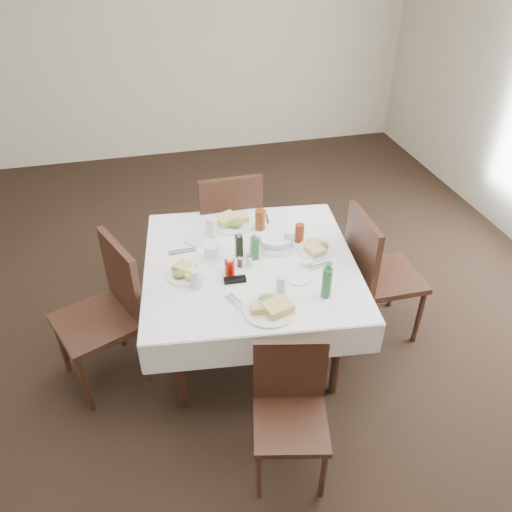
% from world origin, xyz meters
% --- Properties ---
extents(ground_plane, '(7.00, 7.00, 0.00)m').
position_xyz_m(ground_plane, '(0.00, 0.00, 0.00)').
color(ground_plane, black).
extents(room_shell, '(6.04, 7.04, 2.80)m').
position_xyz_m(room_shell, '(0.00, 0.00, 1.71)').
color(room_shell, beige).
rests_on(room_shell, ground).
extents(dining_table, '(1.53, 1.53, 0.76)m').
position_xyz_m(dining_table, '(0.19, -0.13, 0.68)').
color(dining_table, black).
rests_on(dining_table, ground).
extents(chair_north, '(0.49, 0.49, 1.03)m').
position_xyz_m(chair_north, '(0.20, 0.68, 0.59)').
color(chair_north, black).
rests_on(chair_north, ground).
extents(chair_south, '(0.48, 0.48, 0.84)m').
position_xyz_m(chair_south, '(0.20, -1.07, 0.48)').
color(chair_south, black).
rests_on(chair_south, ground).
extents(chair_east, '(0.48, 0.48, 1.01)m').
position_xyz_m(chair_east, '(1.09, -0.18, 0.58)').
color(chair_east, black).
rests_on(chair_east, ground).
extents(chair_west, '(0.63, 0.63, 1.02)m').
position_xyz_m(chair_west, '(-0.74, -0.15, 0.58)').
color(chair_west, black).
rests_on(chair_west, ground).
extents(meal_north, '(0.31, 0.31, 0.07)m').
position_xyz_m(meal_north, '(0.17, 0.34, 0.79)').
color(meal_north, white).
rests_on(meal_north, dining_table).
extents(meal_south, '(0.31, 0.31, 0.07)m').
position_xyz_m(meal_south, '(0.20, -0.63, 0.79)').
color(meal_south, white).
rests_on(meal_south, dining_table).
extents(meal_east, '(0.25, 0.25, 0.05)m').
position_xyz_m(meal_east, '(0.66, -0.12, 0.78)').
color(meal_east, white).
rests_on(meal_east, dining_table).
extents(meal_west, '(0.24, 0.24, 0.05)m').
position_xyz_m(meal_west, '(-0.24, -0.18, 0.78)').
color(meal_west, white).
rests_on(meal_west, dining_table).
extents(side_plate_a, '(0.18, 0.18, 0.01)m').
position_xyz_m(side_plate_a, '(-0.10, 0.21, 0.77)').
color(side_plate_a, white).
rests_on(side_plate_a, dining_table).
extents(side_plate_b, '(0.17, 0.17, 0.01)m').
position_xyz_m(side_plate_b, '(0.45, -0.38, 0.77)').
color(side_plate_b, white).
rests_on(side_plate_b, dining_table).
extents(water_n, '(0.08, 0.08, 0.14)m').
position_xyz_m(water_n, '(0.00, 0.23, 0.83)').
color(water_n, silver).
rests_on(water_n, dining_table).
extents(water_s, '(0.06, 0.06, 0.12)m').
position_xyz_m(water_s, '(0.30, -0.48, 0.82)').
color(water_s, silver).
rests_on(water_s, dining_table).
extents(water_e, '(0.07, 0.07, 0.13)m').
position_xyz_m(water_e, '(0.49, -0.03, 0.83)').
color(water_e, silver).
rests_on(water_e, dining_table).
extents(water_w, '(0.07, 0.07, 0.13)m').
position_xyz_m(water_w, '(-0.19, -0.31, 0.83)').
color(water_w, silver).
rests_on(water_w, dining_table).
extents(iced_tea_a, '(0.07, 0.07, 0.15)m').
position_xyz_m(iced_tea_a, '(0.35, 0.24, 0.84)').
color(iced_tea_a, maroon).
rests_on(iced_tea_a, dining_table).
extents(iced_tea_b, '(0.06, 0.06, 0.13)m').
position_xyz_m(iced_tea_b, '(0.58, 0.02, 0.83)').
color(iced_tea_b, maroon).
rests_on(iced_tea_b, dining_table).
extents(bread_basket, '(0.24, 0.24, 0.08)m').
position_xyz_m(bread_basket, '(0.40, -0.00, 0.80)').
color(bread_basket, silver).
rests_on(bread_basket, dining_table).
extents(oil_cruet_dark, '(0.05, 0.05, 0.20)m').
position_xyz_m(oil_cruet_dark, '(0.14, -0.05, 0.85)').
color(oil_cruet_dark, black).
rests_on(oil_cruet_dark, dining_table).
extents(oil_cruet_green, '(0.05, 0.05, 0.20)m').
position_xyz_m(oil_cruet_green, '(0.23, -0.10, 0.85)').
color(oil_cruet_green, '#266232').
rests_on(oil_cruet_green, dining_table).
extents(ketchup_bottle, '(0.06, 0.06, 0.13)m').
position_xyz_m(ketchup_bottle, '(0.04, -0.24, 0.82)').
color(ketchup_bottle, '#A40D01').
rests_on(ketchup_bottle, dining_table).
extents(salt_shaker, '(0.04, 0.04, 0.08)m').
position_xyz_m(salt_shaker, '(0.18, -0.18, 0.80)').
color(salt_shaker, white).
rests_on(salt_shaker, dining_table).
extents(pepper_shaker, '(0.03, 0.03, 0.08)m').
position_xyz_m(pepper_shaker, '(0.12, -0.17, 0.80)').
color(pepper_shaker, '#3C301C').
rests_on(pepper_shaker, dining_table).
extents(coffee_mug, '(0.14, 0.14, 0.10)m').
position_xyz_m(coffee_mug, '(-0.05, -0.04, 0.81)').
color(coffee_mug, white).
rests_on(coffee_mug, dining_table).
extents(sunglasses, '(0.14, 0.05, 0.03)m').
position_xyz_m(sunglasses, '(0.05, -0.32, 0.78)').
color(sunglasses, black).
rests_on(sunglasses, dining_table).
extents(green_bottle, '(0.06, 0.06, 0.23)m').
position_xyz_m(green_bottle, '(0.56, -0.58, 0.87)').
color(green_bottle, '#266232').
rests_on(green_bottle, dining_table).
extents(sugar_caddy, '(0.08, 0.05, 0.04)m').
position_xyz_m(sugar_caddy, '(0.54, -0.27, 0.78)').
color(sugar_caddy, white).
rests_on(sugar_caddy, dining_table).
extents(cutlery_n, '(0.07, 0.20, 0.01)m').
position_xyz_m(cutlery_n, '(0.43, 0.38, 0.77)').
color(cutlery_n, silver).
rests_on(cutlery_n, dining_table).
extents(cutlery_s, '(0.13, 0.20, 0.01)m').
position_xyz_m(cutlery_s, '(0.03, -0.53, 0.77)').
color(cutlery_s, silver).
rests_on(cutlery_s, dining_table).
extents(cutlery_e, '(0.18, 0.07, 0.01)m').
position_xyz_m(cutlery_e, '(0.63, -0.29, 0.77)').
color(cutlery_e, silver).
rests_on(cutlery_e, dining_table).
extents(cutlery_w, '(0.19, 0.05, 0.01)m').
position_xyz_m(cutlery_w, '(-0.23, 0.08, 0.77)').
color(cutlery_w, silver).
rests_on(cutlery_w, dining_table).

